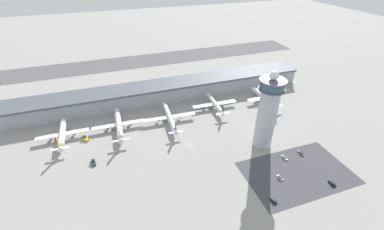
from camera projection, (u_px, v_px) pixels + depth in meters
ground_plane at (190, 144)px, 176.37m from camera, size 1000.00×1000.00×0.00m
terminal_building at (165, 91)px, 228.15m from camera, size 258.75×25.00×14.30m
runway_strip at (146, 61)px, 310.68m from camera, size 388.13×44.00×0.01m
control_tower at (267, 112)px, 162.35m from camera, size 16.45×16.45×53.96m
parking_lot_surface at (297, 173)px, 153.78m from camera, size 64.00×40.00×0.01m
airplane_gate_alpha at (62, 134)px, 178.60m from camera, size 35.12×35.49×13.20m
airplane_gate_bravo at (119, 124)px, 188.91m from camera, size 38.96×42.17×13.38m
airplane_gate_charlie at (170, 117)px, 197.10m from camera, size 40.87×43.05×12.12m
airplane_gate_delta at (215, 104)px, 214.20m from camera, size 37.99×34.82×12.18m
airplane_gate_echo at (264, 98)px, 223.23m from camera, size 30.29×36.22×13.23m
service_truck_catering at (93, 162)px, 160.16m from camera, size 3.08×6.04×2.41m
service_truck_fuel at (85, 138)px, 180.30m from camera, size 5.50×6.90×2.79m
car_navy_sedan at (332, 183)px, 145.96m from camera, size 1.94×4.52×1.55m
car_grey_coupe at (284, 158)px, 164.26m from camera, size 2.02×4.79×1.36m
car_white_wagon at (301, 153)px, 167.96m from camera, size 1.95×4.80×1.38m
car_blue_compact at (280, 178)px, 149.79m from camera, size 1.98×4.27×1.35m
car_black_suv at (274, 201)px, 135.91m from camera, size 1.96×4.23×1.54m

